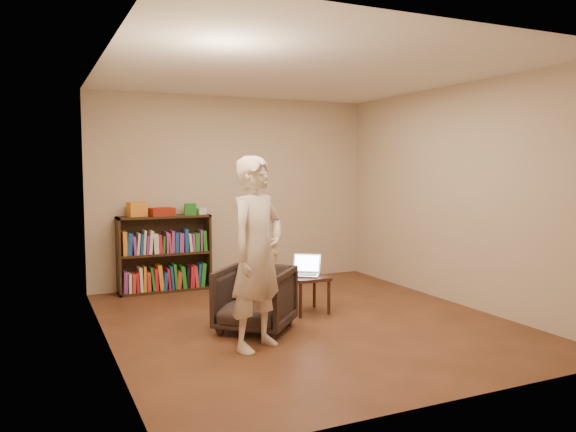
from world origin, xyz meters
name	(u,v)px	position (x,y,z in m)	size (l,w,h in m)	color
floor	(306,321)	(0.00, 0.00, 0.00)	(4.50, 4.50, 0.00)	#442615
ceiling	(306,72)	(0.00, 0.00, 2.60)	(4.50, 4.50, 0.00)	white
wall_back	(234,191)	(0.00, 2.25, 1.30)	(4.00, 4.00, 0.00)	#C8B197
wall_left	(105,204)	(-2.00, 0.00, 1.30)	(4.50, 4.50, 0.00)	#C8B197
wall_right	(456,195)	(2.00, 0.00, 1.30)	(4.50, 4.50, 0.00)	#C8B197
bookshelf	(164,258)	(-1.03, 2.09, 0.44)	(1.20, 0.30, 1.00)	black
box_yellow	(137,209)	(-1.37, 2.09, 1.09)	(0.23, 0.16, 0.19)	orange
red_cloth	(161,212)	(-1.07, 2.06, 1.05)	(0.31, 0.22, 0.10)	maroon
box_green	(190,209)	(-0.69, 2.06, 1.07)	(0.15, 0.15, 0.15)	#1E741F
box_white	(201,211)	(-0.53, 2.06, 1.04)	(0.10, 0.10, 0.08)	silver
stool	(262,258)	(0.21, 1.74, 0.41)	(0.35, 0.35, 0.50)	tan
armchair	(255,299)	(-0.61, -0.09, 0.32)	(0.69, 0.71, 0.64)	black
side_table	(308,282)	(0.18, 0.32, 0.34)	(0.40, 0.40, 0.41)	black
laptop	(306,270)	(0.20, 0.40, 0.47)	(0.45, 0.45, 0.22)	#B9B9BE
person	(257,253)	(-0.79, -0.61, 0.87)	(0.63, 0.41, 1.73)	beige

